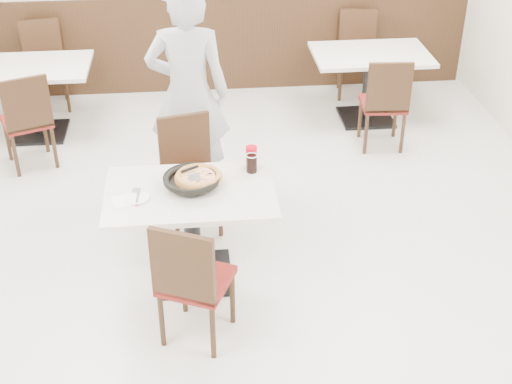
{
  "coord_description": "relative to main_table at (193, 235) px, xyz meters",
  "views": [
    {
      "loc": [
        -0.26,
        -4.36,
        3.36
      ],
      "look_at": [
        0.14,
        -0.3,
        0.86
      ],
      "focal_mm": 50.0,
      "sensor_mm": 36.0,
      "label": 1
    }
  ],
  "objects": [
    {
      "name": "pizza_server",
      "position": [
        0.04,
        0.03,
        0.47
      ],
      "size": [
        0.1,
        0.12,
        0.0
      ],
      "primitive_type": "cube",
      "rotation": [
        0.0,
        0.0,
        0.31
      ],
      "color": "silver",
      "rests_on": "pizza"
    },
    {
      "name": "floor",
      "position": [
        0.3,
        0.06,
        -0.38
      ],
      "size": [
        7.0,
        7.0,
        0.0
      ],
      "primitive_type": "plane",
      "color": "beige",
      "rests_on": "ground"
    },
    {
      "name": "diner_person",
      "position": [
        0.02,
        1.24,
        0.57
      ],
      "size": [
        0.73,
        0.51,
        1.9
      ],
      "primitive_type": "imported",
      "rotation": [
        0.0,
        0.0,
        3.06
      ],
      "color": "silver",
      "rests_on": "floor"
    },
    {
      "name": "bg_table_left",
      "position": [
        -1.55,
        2.55,
        0.0
      ],
      "size": [
        1.22,
        0.83,
        0.75
      ],
      "primitive_type": null,
      "rotation": [
        0.0,
        0.0,
        -0.03
      ],
      "color": "silver",
      "rests_on": "floor"
    },
    {
      "name": "pizza",
      "position": [
        0.06,
        0.07,
        0.44
      ],
      "size": [
        0.38,
        0.38,
        0.02
      ],
      "primitive_type": "cylinder",
      "rotation": [
        0.0,
        0.0,
        0.13
      ],
      "color": "#BC8445",
      "rests_on": "pizza_pan"
    },
    {
      "name": "fork",
      "position": [
        -0.36,
        -0.06,
        0.39
      ],
      "size": [
        0.03,
        0.18,
        0.0
      ],
      "primitive_type": "cube",
      "rotation": [
        0.0,
        0.0,
        -0.08
      ],
      "color": "silver",
      "rests_on": "side_plate"
    },
    {
      "name": "red_cup",
      "position": [
        0.46,
        0.32,
        0.45
      ],
      "size": [
        0.09,
        0.09,
        0.16
      ],
      "primitive_type": "cylinder",
      "rotation": [
        0.0,
        0.0,
        0.13
      ],
      "color": "#B60315",
      "rests_on": "main_table"
    },
    {
      "name": "napkin",
      "position": [
        -0.46,
        -0.09,
        0.38
      ],
      "size": [
        0.19,
        0.19,
        0.0
      ],
      "primitive_type": "cube",
      "rotation": [
        0.0,
        0.0,
        0.27
      ],
      "color": "white",
      "rests_on": "main_table"
    },
    {
      "name": "cola_glass",
      "position": [
        0.46,
        0.23,
        0.44
      ],
      "size": [
        0.09,
        0.09,
        0.13
      ],
      "primitive_type": "cylinder",
      "rotation": [
        0.0,
        0.0,
        0.13
      ],
      "color": "black",
      "rests_on": "main_table"
    },
    {
      "name": "main_table",
      "position": [
        0.0,
        0.0,
        0.0
      ],
      "size": [
        1.29,
        0.95,
        0.75
      ],
      "primitive_type": null,
      "rotation": [
        0.0,
        0.0,
        0.13
      ],
      "color": "silver",
      "rests_on": "floor"
    },
    {
      "name": "trivet",
      "position": [
        0.06,
        0.07,
        0.39
      ],
      "size": [
        0.15,
        0.15,
        0.04
      ],
      "primitive_type": "cylinder",
      "rotation": [
        0.0,
        0.0,
        0.13
      ],
      "color": "black",
      "rests_on": "main_table"
    },
    {
      "name": "wainscot_back",
      "position": [
        0.3,
        3.54,
        0.18
      ],
      "size": [
        5.9,
        0.03,
        1.1
      ],
      "primitive_type": "cube",
      "color": "black",
      "rests_on": "floor"
    },
    {
      "name": "bg_table_right",
      "position": [
        1.91,
        2.57,
        0.0
      ],
      "size": [
        1.21,
        0.82,
        0.75
      ],
      "primitive_type": null,
      "rotation": [
        0.0,
        0.0,
        0.01
      ],
      "color": "silver",
      "rests_on": "floor"
    },
    {
      "name": "chair_far",
      "position": [
        0.01,
        0.65,
        0.1
      ],
      "size": [
        0.51,
        0.51,
        0.95
      ],
      "primitive_type": null,
      "rotation": [
        0.0,
        0.0,
        3.38
      ],
      "color": "black",
      "rests_on": "floor"
    },
    {
      "name": "bg_chair_left_far",
      "position": [
        -1.52,
        3.19,
        0.1
      ],
      "size": [
        0.5,
        0.5,
        0.95
      ],
      "primitive_type": null,
      "rotation": [
        0.0,
        0.0,
        3.35
      ],
      "color": "black",
      "rests_on": "floor"
    },
    {
      "name": "side_plate",
      "position": [
        -0.37,
        -0.07,
        0.38
      ],
      "size": [
        0.19,
        0.19,
        0.01
      ],
      "primitive_type": "cylinder",
      "rotation": [
        0.0,
        0.0,
        0.13
      ],
      "color": "white",
      "rests_on": "napkin"
    },
    {
      "name": "bg_chair_right_near",
      "position": [
        1.91,
        1.96,
        0.1
      ],
      "size": [
        0.45,
        0.45,
        0.95
      ],
      "primitive_type": null,
      "rotation": [
        0.0,
        0.0,
        -0.06
      ],
      "color": "black",
      "rests_on": "floor"
    },
    {
      "name": "bg_chair_right_far",
      "position": [
        1.93,
        3.22,
        0.1
      ],
      "size": [
        0.48,
        0.48,
        0.95
      ],
      "primitive_type": null,
      "rotation": [
        0.0,
        0.0,
        2.98
      ],
      "color": "black",
      "rests_on": "floor"
    },
    {
      "name": "bg_chair_left_near",
      "position": [
        -1.5,
        1.9,
        0.1
      ],
      "size": [
        0.55,
        0.55,
        0.95
      ],
      "primitive_type": null,
      "rotation": [
        0.0,
        0.0,
        0.39
      ],
      "color": "black",
      "rests_on": "floor"
    },
    {
      "name": "chair_near",
      "position": [
        0.01,
        -0.63,
        0.1
      ],
      "size": [
        0.56,
        0.56,
        0.95
      ],
      "primitive_type": null,
      "rotation": [
        0.0,
        0.0,
        -0.42
      ],
      "color": "black",
      "rests_on": "floor"
    },
    {
      "name": "pizza_pan",
      "position": [
        0.02,
        0.06,
        0.42
      ],
      "size": [
        0.4,
        0.4,
        0.01
      ],
      "primitive_type": "cylinder",
      "rotation": [
        0.0,
        0.0,
        0.13
      ],
      "color": "black",
      "rests_on": "trivet"
    }
  ]
}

